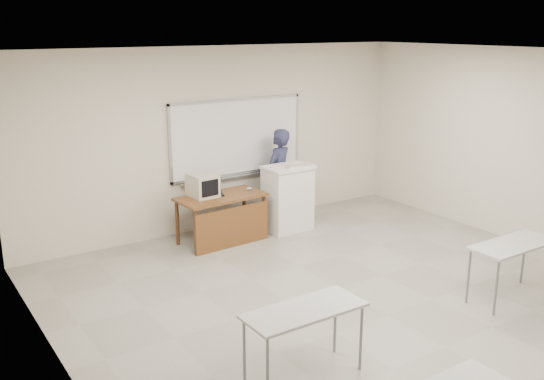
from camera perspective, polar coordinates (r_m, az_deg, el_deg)
floor at (r=7.45m, az=10.77°, el=-11.52°), size 7.00×8.00×0.01m
whiteboard at (r=10.18m, az=-3.29°, el=4.88°), size 2.48×0.10×1.31m
student_desks at (r=6.38m, az=19.66°, el=-10.26°), size 4.40×2.20×0.73m
instructor_desk at (r=9.41m, az=-4.48°, el=-1.95°), size 1.37×0.69×0.75m
podium at (r=10.03m, az=1.48°, el=-0.75°), size 0.77×0.56×1.09m
crt_monitor at (r=9.39m, az=-6.57°, el=0.44°), size 0.39×0.44×0.37m
laptop at (r=9.51m, az=-5.83°, el=-0.07°), size 0.34×0.32×0.25m
mouse at (r=9.74m, az=-2.15°, el=0.14°), size 0.12×0.10×0.04m
keyboard at (r=9.88m, az=2.61°, el=2.31°), size 0.50×0.21×0.03m
presenter at (r=10.40m, az=0.62°, el=1.36°), size 0.70×0.61×1.62m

